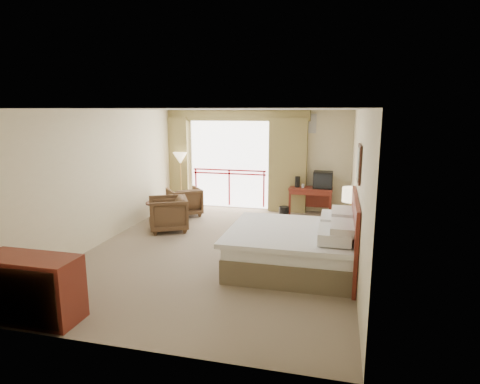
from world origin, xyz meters
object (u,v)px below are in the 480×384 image
(desk, at_px, (311,193))
(wastebasket, at_px, (284,212))
(floor_lamp, at_px, (180,160))
(armchair_near, at_px, (169,230))
(nightstand, at_px, (349,232))
(tv, at_px, (323,180))
(armchair_far, at_px, (185,215))
(dresser, at_px, (31,288))
(table_lamp, at_px, (351,195))
(bed, at_px, (295,247))
(side_table, at_px, (157,209))

(desk, xyz_separation_m, wastebasket, (-0.62, -0.55, -0.41))
(floor_lamp, bearing_deg, armchair_near, -75.38)
(nightstand, bearing_deg, armchair_near, 176.87)
(tv, relative_size, armchair_far, 0.60)
(dresser, bearing_deg, desk, 64.49)
(table_lamp, xyz_separation_m, armchair_near, (-3.97, -0.02, -1.01))
(desk, xyz_separation_m, tv, (0.30, -0.06, 0.37))
(armchair_far, bearing_deg, tv, 154.81)
(table_lamp, bearing_deg, dresser, -134.50)
(table_lamp, distance_m, wastebasket, 2.43)
(armchair_far, bearing_deg, bed, 99.54)
(armchair_far, bearing_deg, nightstand, 123.00)
(tv, xyz_separation_m, wastebasket, (-0.92, -0.50, -0.79))
(table_lamp, xyz_separation_m, desk, (-0.94, 2.20, -0.45))
(nightstand, relative_size, armchair_far, 0.66)
(armchair_far, height_order, armchair_near, armchair_near)
(nightstand, bearing_deg, table_lamp, 87.37)
(nightstand, height_order, floor_lamp, floor_lamp)
(armchair_far, xyz_separation_m, side_table, (-0.32, -0.97, 0.37))
(floor_lamp, bearing_deg, dresser, -85.55)
(table_lamp, height_order, tv, table_lamp)
(side_table, xyz_separation_m, dresser, (0.38, -4.49, 0.06))
(armchair_near, height_order, side_table, side_table)
(dresser, bearing_deg, armchair_far, 91.28)
(floor_lamp, bearing_deg, side_table, -86.43)
(nightstand, distance_m, tv, 2.39)
(wastebasket, bearing_deg, table_lamp, -46.72)
(floor_lamp, bearing_deg, desk, 0.04)
(nightstand, relative_size, tv, 1.10)
(desk, height_order, armchair_far, desk)
(table_lamp, distance_m, armchair_near, 4.10)
(armchair_near, bearing_deg, desk, 99.11)
(armchair_far, distance_m, floor_lamp, 1.65)
(table_lamp, distance_m, armchair_far, 4.44)
(bed, xyz_separation_m, dresser, (-3.12, -2.59, 0.05))
(armchair_far, bearing_deg, armchair_near, 57.58)
(dresser, bearing_deg, nightstand, 45.86)
(bed, height_order, desk, bed)
(side_table, bearing_deg, armchair_near, -39.31)
(bed, relative_size, side_table, 3.92)
(bed, height_order, armchair_near, bed)
(wastebasket, xyz_separation_m, floor_lamp, (-2.99, 0.55, 1.18))
(desk, distance_m, side_table, 3.95)
(dresser, bearing_deg, tv, 62.14)
(wastebasket, distance_m, dresser, 6.30)
(table_lamp, bearing_deg, armchair_far, 162.01)
(armchair_far, bearing_deg, desk, 156.95)
(floor_lamp, relative_size, dresser, 1.21)
(wastebasket, distance_m, armchair_far, 2.58)
(bed, relative_size, tv, 4.41)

